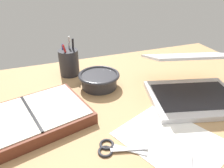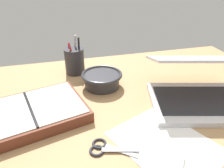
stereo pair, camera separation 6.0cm
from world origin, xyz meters
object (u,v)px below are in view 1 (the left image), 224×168
object	(u,v)px
bowl	(99,79)
planner	(32,118)
pen_cup	(69,62)
laptop	(193,83)
scissors	(112,148)

from	to	relation	value
bowl	planner	bearing A→B (deg)	-150.83
planner	pen_cup	bearing A→B (deg)	45.75
laptop	scissors	distance (cm)	38.60
scissors	planner	bearing A→B (deg)	162.53
bowl	planner	xyz separation A→B (cm)	(-25.19, -14.06, -1.25)
pen_cup	planner	xyz separation A→B (cm)	(-16.61, -28.74, -3.68)
pen_cup	scissors	distance (cm)	47.12
scissors	laptop	bearing A→B (deg)	48.85
laptop	scissors	world-z (taller)	laptop
pen_cup	planner	world-z (taller)	pen_cup
laptop	planner	xyz separation A→B (cm)	(-53.93, 3.79, -3.40)
bowl	pen_cup	bearing A→B (deg)	120.29
laptop	pen_cup	distance (cm)	49.50
bowl	scissors	bearing A→B (deg)	-101.92
bowl	pen_cup	xyz separation A→B (cm)	(-8.57, 14.68, 2.42)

